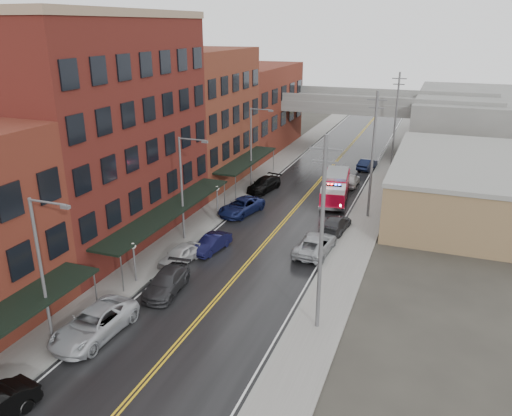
% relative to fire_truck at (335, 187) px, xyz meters
% --- Properties ---
extents(road, '(11.00, 160.00, 0.02)m').
position_rel_fire_truck_xyz_m(road, '(-3.22, -8.53, -1.54)').
color(road, black).
rests_on(road, ground).
extents(sidewalk_left, '(3.00, 160.00, 0.15)m').
position_rel_fire_truck_xyz_m(sidewalk_left, '(-10.52, -8.53, -1.47)').
color(sidewalk_left, slate).
rests_on(sidewalk_left, ground).
extents(sidewalk_right, '(3.00, 160.00, 0.15)m').
position_rel_fire_truck_xyz_m(sidewalk_right, '(4.08, -8.53, -1.47)').
color(sidewalk_right, slate).
rests_on(sidewalk_right, ground).
extents(curb_left, '(0.30, 160.00, 0.15)m').
position_rel_fire_truck_xyz_m(curb_left, '(-8.87, -8.53, -1.47)').
color(curb_left, gray).
rests_on(curb_left, ground).
extents(curb_right, '(0.30, 160.00, 0.15)m').
position_rel_fire_truck_xyz_m(curb_right, '(2.43, -8.53, -1.47)').
color(curb_right, gray).
rests_on(curb_right, ground).
extents(brick_building_b, '(9.00, 20.00, 18.00)m').
position_rel_fire_truck_xyz_m(brick_building_b, '(-16.52, -15.53, 7.45)').
color(brick_building_b, '#551C16').
rests_on(brick_building_b, ground).
extents(brick_building_c, '(9.00, 15.00, 15.00)m').
position_rel_fire_truck_xyz_m(brick_building_c, '(-16.52, 1.97, 5.95)').
color(brick_building_c, brown).
rests_on(brick_building_c, ground).
extents(brick_building_far, '(9.00, 20.00, 12.00)m').
position_rel_fire_truck_xyz_m(brick_building_far, '(-16.52, 19.47, 4.45)').
color(brick_building_far, maroon).
rests_on(brick_building_far, ground).
extents(tan_building, '(14.00, 22.00, 5.00)m').
position_rel_fire_truck_xyz_m(tan_building, '(12.78, 1.47, 0.95)').
color(tan_building, olive).
rests_on(tan_building, ground).
extents(right_far_block, '(18.00, 30.00, 8.00)m').
position_rel_fire_truck_xyz_m(right_far_block, '(14.78, 31.47, 2.45)').
color(right_far_block, slate).
rests_on(right_far_block, ground).
extents(awning_1, '(2.60, 18.00, 3.09)m').
position_rel_fire_truck_xyz_m(awning_1, '(-10.71, -15.53, 1.44)').
color(awning_1, black).
rests_on(awning_1, ground).
extents(awning_2, '(2.60, 13.00, 3.09)m').
position_rel_fire_truck_xyz_m(awning_2, '(-10.71, 1.97, 1.44)').
color(awning_2, black).
rests_on(awning_2, ground).
extents(globe_lamp_1, '(0.44, 0.44, 3.12)m').
position_rel_fire_truck_xyz_m(globe_lamp_1, '(-9.62, -22.53, 0.77)').
color(globe_lamp_1, '#59595B').
rests_on(globe_lamp_1, ground).
extents(globe_lamp_2, '(0.44, 0.44, 3.12)m').
position_rel_fire_truck_xyz_m(globe_lamp_2, '(-9.62, -8.53, 0.77)').
color(globe_lamp_2, '#59595B').
rests_on(globe_lamp_2, ground).
extents(street_lamp_0, '(2.64, 0.22, 9.00)m').
position_rel_fire_truck_xyz_m(street_lamp_0, '(-9.77, -30.53, 3.64)').
color(street_lamp_0, '#59595B').
rests_on(street_lamp_0, ground).
extents(street_lamp_1, '(2.64, 0.22, 9.00)m').
position_rel_fire_truck_xyz_m(street_lamp_1, '(-9.77, -14.53, 3.64)').
color(street_lamp_1, '#59595B').
rests_on(street_lamp_1, ground).
extents(street_lamp_2, '(2.64, 0.22, 9.00)m').
position_rel_fire_truck_xyz_m(street_lamp_2, '(-9.77, 1.47, 3.64)').
color(street_lamp_2, '#59595B').
rests_on(street_lamp_2, ground).
extents(utility_pole_0, '(1.80, 0.24, 12.00)m').
position_rel_fire_truck_xyz_m(utility_pole_0, '(3.98, -23.53, 4.76)').
color(utility_pole_0, '#59595B').
rests_on(utility_pole_0, ground).
extents(utility_pole_1, '(1.80, 0.24, 12.00)m').
position_rel_fire_truck_xyz_m(utility_pole_1, '(3.98, -3.53, 4.76)').
color(utility_pole_1, '#59595B').
rests_on(utility_pole_1, ground).
extents(utility_pole_2, '(1.80, 0.24, 12.00)m').
position_rel_fire_truck_xyz_m(utility_pole_2, '(3.98, 16.47, 4.76)').
color(utility_pole_2, '#59595B').
rests_on(utility_pole_2, ground).
extents(overpass, '(40.00, 10.00, 7.50)m').
position_rel_fire_truck_xyz_m(overpass, '(-3.22, 23.47, 4.44)').
color(overpass, slate).
rests_on(overpass, ground).
extents(fire_truck, '(3.91, 8.07, 2.85)m').
position_rel_fire_truck_xyz_m(fire_truck, '(0.00, 0.00, 0.00)').
color(fire_truck, '#A60720').
rests_on(fire_truck, ground).
extents(parked_car_left_2, '(2.98, 6.02, 1.64)m').
position_rel_fire_truck_xyz_m(parked_car_left_2, '(-8.22, -29.00, -0.72)').
color(parked_car_left_2, '#AFB3B8').
rests_on(parked_car_left_2, ground).
extents(parked_car_left_3, '(2.55, 5.19, 1.45)m').
position_rel_fire_truck_xyz_m(parked_car_left_3, '(-6.91, -22.83, -0.82)').
color(parked_car_left_3, '#29292C').
rests_on(parked_car_left_3, ground).
extents(parked_car_left_4, '(2.22, 4.32, 1.41)m').
position_rel_fire_truck_xyz_m(parked_car_left_4, '(-8.17, -18.63, -0.84)').
color(parked_car_left_4, '#B5B5B5').
rests_on(parked_car_left_4, ground).
extents(parked_car_left_5, '(2.08, 4.27, 1.35)m').
position_rel_fire_truck_xyz_m(parked_car_left_5, '(-6.82, -15.73, -0.87)').
color(parked_car_left_5, black).
rests_on(parked_car_left_5, ground).
extents(parked_car_left_6, '(3.68, 5.86, 1.51)m').
position_rel_fire_truck_xyz_m(parked_car_left_6, '(-7.80, -6.93, -0.79)').
color(parked_car_left_6, '#131C4A').
rests_on(parked_car_left_6, ground).
extents(parked_car_left_7, '(3.03, 5.42, 1.49)m').
position_rel_fire_truck_xyz_m(parked_car_left_7, '(-8.16, 0.67, -0.80)').
color(parked_car_left_7, black).
rests_on(parked_car_left_7, ground).
extents(parked_car_right_0, '(2.83, 5.64, 1.53)m').
position_rel_fire_truck_xyz_m(parked_car_right_0, '(1.20, -13.11, -0.78)').
color(parked_car_right_0, '#999DA1').
rests_on(parked_car_right_0, ground).
extents(parked_car_right_1, '(2.38, 5.02, 1.41)m').
position_rel_fire_truck_xyz_m(parked_car_right_1, '(1.78, -8.11, -0.84)').
color(parked_car_right_1, '#2A2B2D').
rests_on(parked_car_right_1, ground).
extents(parked_car_right_2, '(1.68, 4.16, 1.42)m').
position_rel_fire_truck_xyz_m(parked_car_right_2, '(0.58, 5.87, -0.84)').
color(parked_car_right_2, silver).
rests_on(parked_car_right_2, ground).
extents(parked_car_right_3, '(2.20, 4.37, 1.38)m').
position_rel_fire_truck_xyz_m(parked_car_right_3, '(1.24, 13.67, -0.86)').
color(parked_car_right_3, black).
rests_on(parked_car_right_3, ground).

